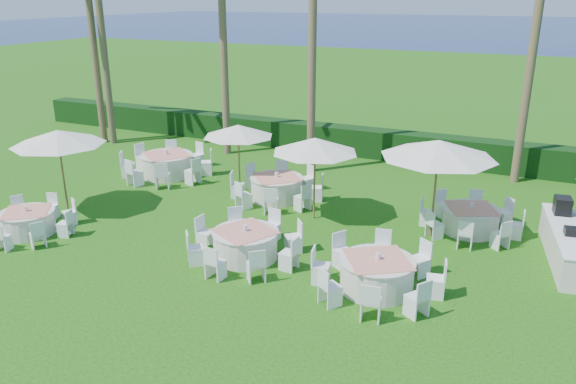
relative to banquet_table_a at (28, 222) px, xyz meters
name	(u,v)px	position (x,y,z in m)	size (l,w,h in m)	color
ground	(202,265)	(5.84, 0.35, -0.37)	(120.00, 120.00, 0.00)	#154F0D
hedge	(348,140)	(5.84, 12.35, 0.23)	(34.00, 1.00, 1.20)	black
ocean	(507,32)	(5.84, 102.35, -0.37)	(260.00, 260.00, 0.00)	#081150
banquet_table_a	(28,222)	(0.00, 0.00, 0.00)	(2.76, 2.76, 0.85)	beige
banquet_table_b	(245,244)	(6.69, 1.24, 0.05)	(3.14, 3.14, 0.95)	beige
banquet_table_c	(377,273)	(10.40, 1.04, 0.05)	(3.20, 3.20, 0.97)	beige
banquet_table_d	(167,164)	(0.44, 6.32, 0.09)	(3.49, 3.49, 1.05)	beige
banquet_table_e	(277,187)	(5.47, 5.74, 0.06)	(3.18, 3.18, 0.97)	beige
banquet_table_f	(470,219)	(11.97, 5.61, 0.03)	(2.97, 2.97, 0.91)	beige
umbrella_a	(58,137)	(-0.33, 1.87, 2.11)	(2.93, 2.93, 2.72)	brown
umbrella_b	(315,145)	(7.32, 4.62, 2.04)	(2.68, 2.68, 2.64)	brown
umbrella_c	(238,131)	(3.85, 6.02, 1.84)	(2.51, 2.51, 2.43)	brown
umbrella_d	(439,149)	(10.99, 4.77, 2.30)	(3.28, 3.28, 2.92)	brown
buffet_table	(565,243)	(14.54, 4.69, 0.12)	(1.37, 3.97, 1.39)	beige
palm_a	(102,34)	(-4.99, 9.48, 4.65)	(4.40, 3.97, 9.12)	brown
palm_b	(223,42)	(0.91, 10.16, 4.45)	(4.37, 4.25, 8.73)	brown
palm_d	(535,36)	(12.89, 11.23, 4.98)	(4.20, 4.39, 9.77)	brown
palm_f	(94,50)	(-5.53, 9.45, 3.93)	(4.41, 4.08, 7.72)	brown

